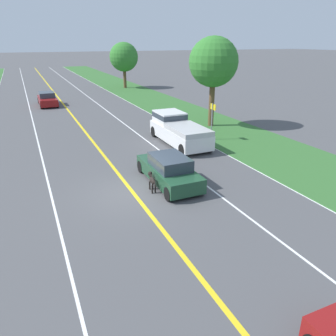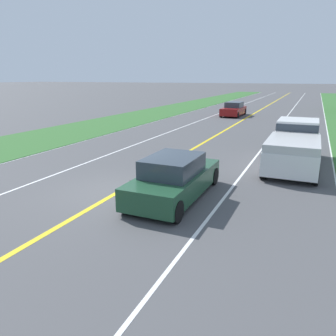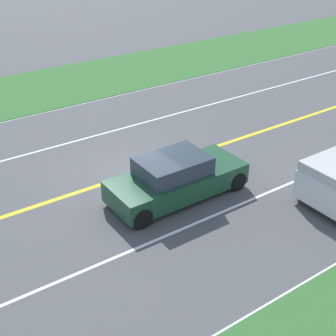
# 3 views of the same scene
# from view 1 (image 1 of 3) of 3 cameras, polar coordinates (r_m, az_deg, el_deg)

# --- Properties ---
(ground_plane) EXTENTS (400.00, 400.00, 0.00)m
(ground_plane) POSITION_cam_1_polar(r_m,az_deg,el_deg) (15.29, -6.13, -4.24)
(ground_plane) COLOR #4C4C4F
(centre_divider_line) EXTENTS (0.18, 160.00, 0.01)m
(centre_divider_line) POSITION_cam_1_polar(r_m,az_deg,el_deg) (15.29, -6.13, -4.23)
(centre_divider_line) COLOR yellow
(centre_divider_line) RESTS_ON ground
(lane_edge_line_right) EXTENTS (0.14, 160.00, 0.01)m
(lane_edge_line_right) POSITION_cam_1_polar(r_m,az_deg,el_deg) (18.43, 15.01, -0.29)
(lane_edge_line_right) COLOR white
(lane_edge_line_right) RESTS_ON ground
(lane_dash_same_dir) EXTENTS (0.10, 160.00, 0.01)m
(lane_dash_same_dir) POSITION_cam_1_polar(r_m,az_deg,el_deg) (16.56, 5.45, -2.11)
(lane_dash_same_dir) COLOR white
(lane_dash_same_dir) RESTS_ON ground
(lane_dash_oncoming) EXTENTS (0.10, 160.00, 0.01)m
(lane_dash_oncoming) POSITION_cam_1_polar(r_m,az_deg,el_deg) (14.75, -19.23, -6.40)
(lane_dash_oncoming) COLOR white
(lane_dash_oncoming) RESTS_ON ground
(grass_verge_right) EXTENTS (6.00, 160.00, 0.03)m
(grass_verge_right) POSITION_cam_1_polar(r_m,az_deg,el_deg) (20.36, 21.66, 1.01)
(grass_verge_right) COLOR #33662D
(grass_verge_right) RESTS_ON ground
(ego_car) EXTENTS (1.80, 4.43, 1.42)m
(ego_car) POSITION_cam_1_polar(r_m,az_deg,el_deg) (15.96, 0.15, -0.40)
(ego_car) COLOR #1E472D
(ego_car) RESTS_ON ground
(dog) EXTENTS (0.30, 1.13, 0.85)m
(dog) POSITION_cam_1_polar(r_m,az_deg,el_deg) (15.20, -2.83, -2.06)
(dog) COLOR black
(dog) RESTS_ON ground
(pickup_truck) EXTENTS (2.07, 5.77, 1.89)m
(pickup_truck) POSITION_cam_1_polar(r_m,az_deg,el_deg) (22.31, 1.73, 6.78)
(pickup_truck) COLOR silver
(pickup_truck) RESTS_ON ground
(oncoming_car) EXTENTS (1.81, 4.50, 1.39)m
(oncoming_car) POSITION_cam_1_polar(r_m,az_deg,el_deg) (38.19, -20.26, 11.17)
(oncoming_car) COLOR maroon
(oncoming_car) RESTS_ON ground
(roadside_tree_right_near) EXTENTS (3.81, 3.81, 6.92)m
(roadside_tree_right_near) POSITION_cam_1_polar(r_m,az_deg,el_deg) (26.63, 7.93, 17.75)
(roadside_tree_right_near) COLOR brown
(roadside_tree_right_near) RESTS_ON ground
(roadside_tree_right_far) EXTENTS (4.05, 4.05, 6.36)m
(roadside_tree_right_far) POSITION_cam_1_polar(r_m,az_deg,el_deg) (49.64, -7.70, 18.60)
(roadside_tree_right_far) COLOR brown
(roadside_tree_right_far) RESTS_ON ground
(street_sign) EXTENTS (0.11, 0.64, 2.57)m
(street_sign) POSITION_cam_1_polar(r_m,az_deg,el_deg) (23.05, 7.70, 8.76)
(street_sign) COLOR gray
(street_sign) RESTS_ON ground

